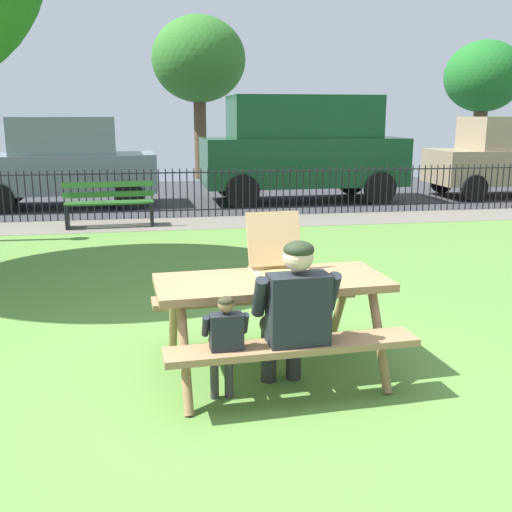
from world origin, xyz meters
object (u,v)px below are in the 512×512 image
at_px(child_at_table, 225,339).
at_px(parked_car_far_right, 509,156).
at_px(far_tree_center, 484,78).
at_px(park_bench_center, 109,205).
at_px(adult_at_table, 294,312).
at_px(pizza_box_open, 279,265).
at_px(far_tree_midleft, 199,61).
at_px(picnic_table_foreground, 272,300).
at_px(parked_car_center, 66,161).
at_px(parked_car_right, 302,146).

height_order(child_at_table, parked_car_far_right, parked_car_far_right).
bearing_deg(parked_car_far_right, far_tree_center, 67.48).
bearing_deg(park_bench_center, adult_at_table, -76.32).
bearing_deg(parked_car_far_right, pizza_box_open, -129.88).
xyz_separation_m(far_tree_midleft, far_tree_center, (9.64, -0.00, -0.43)).
bearing_deg(picnic_table_foreground, child_at_table, -128.13).
relative_size(park_bench_center, parked_car_center, 0.41).
distance_m(park_bench_center, far_tree_midleft, 9.23).
distance_m(pizza_box_open, parked_car_far_right, 12.33).
bearing_deg(parked_car_right, far_tree_center, 35.87).
relative_size(child_at_table, far_tree_center, 0.19).
height_order(park_bench_center, parked_car_far_right, parked_car_far_right).
bearing_deg(far_tree_midleft, parked_car_far_right, -37.04).
xyz_separation_m(park_bench_center, parked_car_center, (-1.10, 2.77, 0.59)).
distance_m(parked_car_center, parked_car_far_right, 10.78).
bearing_deg(pizza_box_open, park_bench_center, 104.91).
relative_size(picnic_table_foreground, parked_car_right, 0.40).
bearing_deg(pizza_box_open, parked_car_right, 74.99).
bearing_deg(child_at_table, parked_car_center, 103.18).
height_order(adult_at_table, parked_car_far_right, parked_car_far_right).
xyz_separation_m(pizza_box_open, far_tree_center, (10.20, 15.00, 2.38)).
relative_size(parked_car_far_right, far_tree_center, 0.87).
xyz_separation_m(pizza_box_open, parked_car_center, (-2.88, 9.46, 0.15)).
relative_size(picnic_table_foreground, adult_at_table, 1.59).
xyz_separation_m(child_at_table, park_bench_center, (-1.27, 7.33, -0.09)).
bearing_deg(far_tree_midleft, picnic_table_foreground, -92.39).
relative_size(picnic_table_foreground, far_tree_midleft, 0.38).
height_order(picnic_table_foreground, park_bench_center, park_bench_center).
bearing_deg(child_at_table, parked_car_right, 73.20).
height_order(pizza_box_open, far_tree_center, far_tree_center).
relative_size(park_bench_center, parked_car_far_right, 0.41).
relative_size(parked_car_center, far_tree_center, 0.89).
bearing_deg(parked_car_far_right, parked_car_right, 180.00).
relative_size(child_at_table, park_bench_center, 0.52).
bearing_deg(picnic_table_foreground, parked_car_right, 74.69).
xyz_separation_m(parked_car_right, far_tree_midleft, (-1.98, 5.54, 2.37)).
bearing_deg(parked_car_far_right, parked_car_center, 180.00).
relative_size(parked_car_far_right, far_tree_midleft, 0.78).
bearing_deg(far_tree_midleft, pizza_box_open, -92.12).
bearing_deg(adult_at_table, far_tree_center, 56.75).
height_order(park_bench_center, far_tree_midleft, far_tree_midleft).
xyz_separation_m(picnic_table_foreground, park_bench_center, (-1.71, 6.77, -0.18)).
bearing_deg(parked_car_center, parked_car_far_right, -0.00).
xyz_separation_m(pizza_box_open, far_tree_midleft, (0.56, 15.00, 2.81)).
height_order(pizza_box_open, far_tree_midleft, far_tree_midleft).
height_order(parked_car_right, far_tree_center, far_tree_center).
bearing_deg(far_tree_midleft, park_bench_center, -105.71).
relative_size(pizza_box_open, adult_at_table, 0.46).
height_order(far_tree_midleft, far_tree_center, far_tree_midleft).
bearing_deg(adult_at_table, parked_car_center, 105.93).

